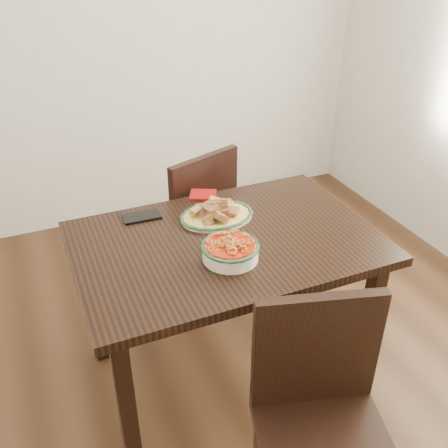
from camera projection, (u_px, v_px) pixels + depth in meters
name	position (u px, v px, depth m)	size (l,w,h in m)	color
floor	(222.00, 380.00, 2.36)	(3.50, 3.50, 0.00)	#321D10
wall_back	(111.00, 29.00, 3.07)	(3.50, 0.10, 2.60)	beige
dining_table	(226.00, 258.00, 2.09)	(1.23, 0.82, 0.75)	black
chair_far	(192.00, 218.00, 2.68)	(0.54, 0.54, 0.89)	black
chair_near	(321.00, 412.00, 1.61)	(0.52, 0.52, 0.89)	black
fish_plate	(217.00, 209.00, 2.16)	(0.32, 0.25, 0.11)	beige
noodle_bowl	(230.00, 249.00, 1.90)	(0.23, 0.23, 0.08)	#F1E8CB
smartphone	(142.00, 217.00, 2.18)	(0.16, 0.09, 0.01)	black
napkin	(203.00, 195.00, 2.36)	(0.12, 0.10, 0.01)	maroon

